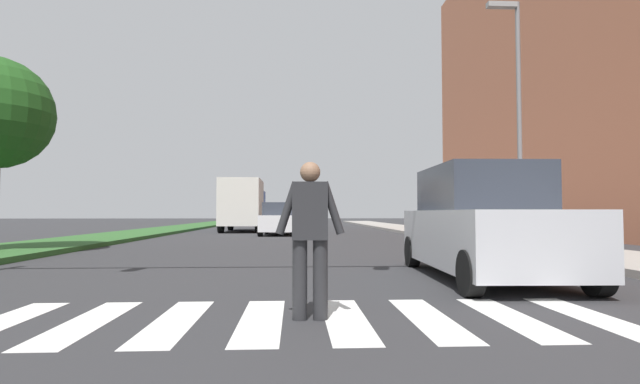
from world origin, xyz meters
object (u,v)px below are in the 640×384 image
suv_crossing (483,225)px  sedan_midblock (279,220)px  truck_box_delivery (243,205)px  street_lamp_right (516,100)px  pedestrian_performer (310,232)px

suv_crossing → sedan_midblock: size_ratio=1.06×
sedan_midblock → truck_box_delivery: 5.27m
sedan_midblock → truck_box_delivery: (-2.32, 4.65, 0.86)m
street_lamp_right → truck_box_delivery: street_lamp_right is taller
street_lamp_right → suv_crossing: 7.84m
pedestrian_performer → suv_crossing: size_ratio=0.36×
street_lamp_right → sedan_midblock: size_ratio=1.70×
pedestrian_performer → sedan_midblock: (-1.00, 19.81, -0.16)m
pedestrian_performer → truck_box_delivery: 24.70m
truck_box_delivery → suv_crossing: bearing=-73.2°
sedan_midblock → suv_crossing: bearing=-76.1°
suv_crossing → pedestrian_performer: bearing=-135.0°
pedestrian_performer → truck_box_delivery: truck_box_delivery is taller
street_lamp_right → truck_box_delivery: (-9.92, 15.31, -2.96)m
street_lamp_right → pedestrian_performer: 11.86m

